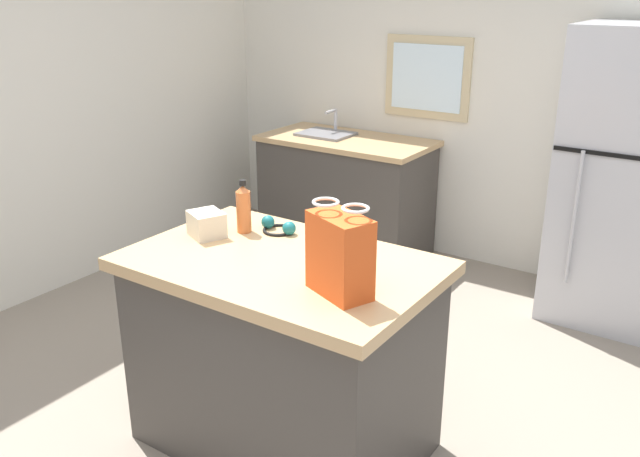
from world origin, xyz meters
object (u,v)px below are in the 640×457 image
object	(u,v)px
kitchen_island	(282,355)
ear_defenders	(278,227)
shopping_bag	(340,254)
small_box	(207,224)
bottle	(244,209)
refrigerator	(632,180)

from	to	relation	value
kitchen_island	ear_defenders	xyz separation A→B (m)	(-0.22, 0.27, 0.48)
shopping_bag	small_box	bearing A→B (deg)	168.76
kitchen_island	ear_defenders	world-z (taller)	ear_defenders
shopping_bag	small_box	size ratio (longest dim) A/B	2.29
bottle	refrigerator	bearing A→B (deg)	56.94
shopping_bag	refrigerator	bearing A→B (deg)	75.74
kitchen_island	refrigerator	distance (m)	2.46
small_box	bottle	bearing A→B (deg)	53.77
refrigerator	bottle	bearing A→B (deg)	-123.06
refrigerator	bottle	world-z (taller)	refrigerator
bottle	ear_defenders	size ratio (longest dim) A/B	1.27
refrigerator	shopping_bag	size ratio (longest dim) A/B	5.08
kitchen_island	refrigerator	xyz separation A→B (m)	(0.98, 2.21, 0.44)
refrigerator	bottle	size ratio (longest dim) A/B	7.18
kitchen_island	bottle	xyz separation A→B (m)	(-0.35, 0.18, 0.57)
refrigerator	ear_defenders	distance (m)	2.28
bottle	kitchen_island	bearing A→B (deg)	-27.04
shopping_bag	bottle	xyz separation A→B (m)	(-0.73, 0.31, -0.05)
kitchen_island	shopping_bag	bearing A→B (deg)	-18.91
refrigerator	ear_defenders	size ratio (longest dim) A/B	9.10
refrigerator	bottle	distance (m)	2.43
bottle	ear_defenders	bearing A→B (deg)	35.09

